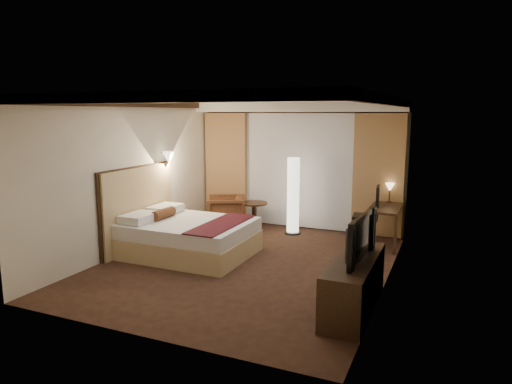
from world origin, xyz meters
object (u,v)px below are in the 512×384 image
at_px(bed, 190,237).
at_px(armchair, 226,211).
at_px(floor_lamp, 293,196).
at_px(television, 354,233).
at_px(office_chair, 365,215).
at_px(side_table, 254,217).
at_px(dresser, 354,284).
at_px(desk, 385,226).

relative_size(bed, armchair, 2.65).
relative_size(bed, floor_lamp, 1.33).
xyz_separation_m(bed, television, (3.10, -1.14, 0.69)).
bearing_deg(office_chair, side_table, 171.94).
bearing_deg(floor_lamp, side_table, -172.74).
bearing_deg(television, bed, 74.21).
xyz_separation_m(side_table, office_chair, (2.34, -0.06, 0.26)).
distance_m(side_table, dresser, 4.15).
bearing_deg(dresser, desk, 90.92).
bearing_deg(bed, side_table, 79.08).
distance_m(desk, dresser, 3.11).
distance_m(bed, floor_lamp, 2.45).
bearing_deg(bed, floor_lamp, 59.86).
bearing_deg(side_table, bed, -100.92).
xyz_separation_m(side_table, dresser, (2.75, -3.11, 0.03)).
relative_size(armchair, dresser, 0.46).
distance_m(office_chair, television, 3.11).
relative_size(bed, side_table, 3.45).
distance_m(side_table, desk, 2.70).
height_order(bed, desk, desk).
bearing_deg(desk, side_table, 179.88).
xyz_separation_m(bed, side_table, (0.38, 1.97, -0.00)).
bearing_deg(dresser, office_chair, 97.71).
relative_size(floor_lamp, dresser, 0.93).
height_order(side_table, desk, desk).
bearing_deg(dresser, floor_lamp, 120.88).
distance_m(bed, side_table, 2.01).
height_order(bed, office_chair, office_chair).
xyz_separation_m(bed, office_chair, (2.72, 1.92, 0.26)).
relative_size(bed, dresser, 1.23).
height_order(dresser, television, television).
xyz_separation_m(armchair, side_table, (0.61, 0.11, -0.09)).
relative_size(bed, television, 1.88).
bearing_deg(dresser, armchair, 138.29).
bearing_deg(side_table, office_chair, -1.37).
bearing_deg(desk, armchair, -178.14).
bearing_deg(television, side_table, 45.50).
distance_m(armchair, desk, 3.32).
distance_m(side_table, television, 4.19).
bearing_deg(armchair, television, 22.85).
height_order(bed, armchair, armchair).
relative_size(side_table, television, 0.54).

